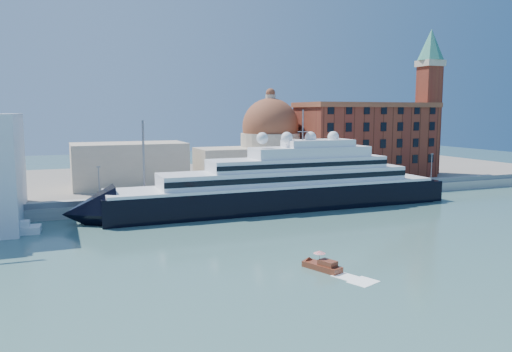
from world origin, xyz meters
name	(u,v)px	position (x,y,z in m)	size (l,w,h in m)	color
ground	(285,235)	(0.00, 0.00, 0.00)	(400.00, 400.00, 0.00)	#38615E
quay	(227,199)	(0.00, 34.00, 1.25)	(180.00, 10.00, 2.50)	gray
land	(186,179)	(0.00, 75.00, 1.00)	(260.00, 72.00, 2.00)	slate
quay_fence	(233,194)	(0.00, 29.50, 3.10)	(180.00, 0.10, 1.20)	slate
superyacht	(269,190)	(6.52, 23.00, 4.62)	(89.58, 12.42, 26.77)	black
service_barge	(9,231)	(-47.01, 19.18, 0.73)	(11.56, 4.47, 2.55)	white
water_taxi	(323,265)	(-3.68, -20.44, 0.68)	(4.06, 6.31, 2.85)	maroon
warehouse	(366,139)	(52.00, 52.00, 13.79)	(43.00, 19.00, 23.25)	maroon
campanile	(429,92)	(76.00, 52.00, 28.76)	(8.40, 8.40, 47.00)	maroon
church	(222,152)	(6.39, 57.72, 10.91)	(66.00, 18.00, 25.50)	beige
lamp_posts	(177,167)	(-12.67, 32.27, 9.84)	(120.80, 2.40, 18.00)	slate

